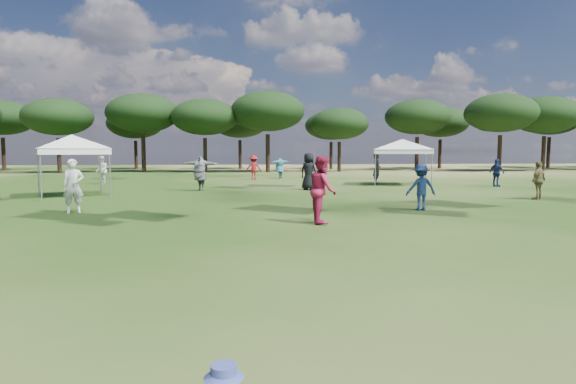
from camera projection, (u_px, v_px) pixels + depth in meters
name	position (u px, v px, depth m)	size (l,w,h in m)	color
tree_line	(256.00, 117.00, 47.97)	(108.78, 17.63, 7.77)	black
tent_left	(72.00, 138.00, 20.83)	(5.24, 5.24, 2.99)	gray
tent_right	(402.00, 141.00, 28.01)	(6.26, 6.26, 2.98)	gray
festival_crowd	(198.00, 174.00, 23.43)	(30.26, 23.27, 1.92)	#2C2C31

